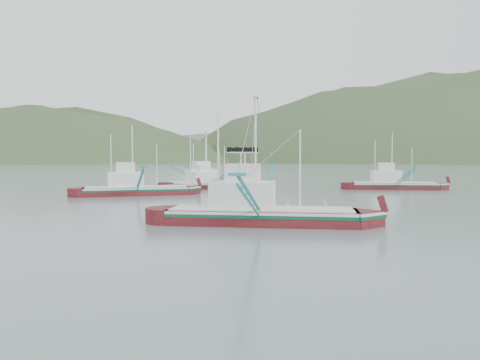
{
  "coord_description": "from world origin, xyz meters",
  "views": [
    {
      "loc": [
        0.02,
        -39.62,
        5.57
      ],
      "look_at": [
        0.0,
        6.0,
        3.2
      ],
      "focal_mm": 35.0,
      "sensor_mm": 36.0,
      "label": 1
    }
  ],
  "objects_px": {
    "bg_boat_left": "(135,181)",
    "bg_boat_far": "(207,177)",
    "bg_boat_right": "(393,181)",
    "main_boat": "(259,202)",
    "bg_boat_extra": "(209,175)"
  },
  "relations": [
    {
      "from": "bg_boat_left",
      "to": "bg_boat_far",
      "type": "bearing_deg",
      "value": 39.2
    },
    {
      "from": "main_boat",
      "to": "bg_boat_left",
      "type": "height_order",
      "value": "main_boat"
    },
    {
      "from": "main_boat",
      "to": "bg_boat_left",
      "type": "xyz_separation_m",
      "value": [
        -16.33,
        27.88,
        0.19
      ]
    },
    {
      "from": "main_boat",
      "to": "bg_boat_extra",
      "type": "bearing_deg",
      "value": 107.23
    },
    {
      "from": "bg_boat_far",
      "to": "bg_boat_left",
      "type": "bearing_deg",
      "value": -164.82
    },
    {
      "from": "bg_boat_left",
      "to": "bg_boat_far",
      "type": "xyz_separation_m",
      "value": [
        9.23,
        13.47,
        -0.02
      ]
    },
    {
      "from": "bg_boat_extra",
      "to": "bg_boat_right",
      "type": "bearing_deg",
      "value": -32.1
    },
    {
      "from": "main_boat",
      "to": "bg_boat_far",
      "type": "relative_size",
      "value": 1.4
    },
    {
      "from": "bg_boat_far",
      "to": "bg_boat_extra",
      "type": "bearing_deg",
      "value": 38.74
    },
    {
      "from": "bg_boat_far",
      "to": "main_boat",
      "type": "bearing_deg",
      "value": -120.66
    },
    {
      "from": "bg_boat_far",
      "to": "bg_boat_extra",
      "type": "height_order",
      "value": "bg_boat_extra"
    },
    {
      "from": "bg_boat_right",
      "to": "bg_boat_extra",
      "type": "distance_m",
      "value": 30.9
    },
    {
      "from": "bg_boat_left",
      "to": "bg_boat_far",
      "type": "relative_size",
      "value": 1.3
    },
    {
      "from": "bg_boat_left",
      "to": "bg_boat_extra",
      "type": "bearing_deg",
      "value": 40.31
    },
    {
      "from": "bg_boat_far",
      "to": "bg_boat_right",
      "type": "xyz_separation_m",
      "value": [
        30.92,
        -1.94,
        -0.54
      ]
    }
  ]
}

